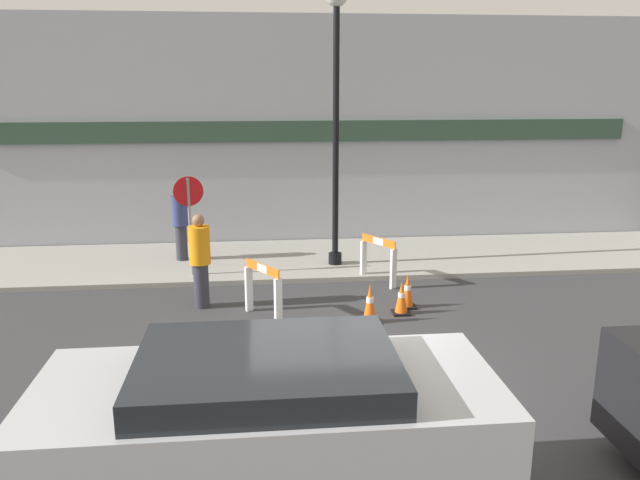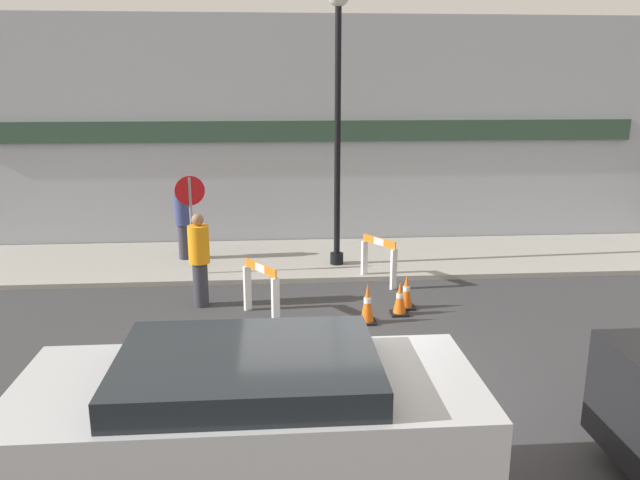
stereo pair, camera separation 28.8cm
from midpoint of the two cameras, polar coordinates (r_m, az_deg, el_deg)
name	(u,v)px [view 2 (the right image)]	position (r m, az deg, el deg)	size (l,w,h in m)	color
ground_plane	(339,389)	(8.52, 2.77, -13.42)	(60.00, 60.00, 0.00)	#38383A
sidewalk_slab	(311,259)	(14.16, -0.27, -1.73)	(18.00, 3.20, 0.10)	#9E9B93
storefront_facade	(306,133)	(15.33, -0.73, 9.78)	(18.00, 0.22, 5.50)	#A3A8B2
streetlamp_post	(338,92)	(13.06, 2.29, 13.37)	(0.44, 0.44, 5.73)	black
stop_sign	(191,209)	(12.82, -11.11, 2.82)	(0.59, 0.15, 2.04)	gray
barricade_0	(379,259)	(12.52, 6.05, -1.71)	(0.62, 0.83, 0.96)	white
barricade_1	(261,288)	(10.73, -4.66, -4.38)	(0.63, 0.86, 0.97)	white
traffic_cone_0	(400,299)	(11.00, 8.06, -5.35)	(0.30, 0.30, 0.60)	black
traffic_cone_1	(367,304)	(10.54, 5.14, -5.84)	(0.30, 0.30, 0.70)	black
traffic_cone_2	(406,292)	(11.31, 8.63, -4.71)	(0.30, 0.30, 0.64)	black
person_worker	(199,257)	(11.30, -10.26, -1.58)	(0.41, 0.41, 1.71)	#33333D
person_pedestrian	(183,220)	(14.08, -11.84, 1.78)	(0.44, 0.44, 1.65)	#33333D
parked_car_1	(250,430)	(5.80, -4.94, -16.90)	(4.06, 1.93, 1.70)	#B7BABF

